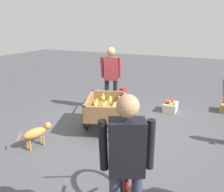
{
  "coord_description": "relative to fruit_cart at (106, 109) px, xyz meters",
  "views": [
    {
      "loc": [
        4.04,
        1.76,
        2.17
      ],
      "look_at": [
        0.0,
        -0.08,
        0.75
      ],
      "focal_mm": 36.49,
      "sensor_mm": 36.0,
      "label": 1
    }
  ],
  "objects": [
    {
      "name": "mixed_fruit_crate",
      "position": [
        -1.59,
        1.05,
        -0.31
      ],
      "size": [
        0.44,
        0.32,
        0.32
      ],
      "color": "beige",
      "rests_on": "ground"
    },
    {
      "name": "fruit_cart",
      "position": [
        0.0,
        0.0,
        0.0
      ],
      "size": [
        1.81,
        1.28,
        0.73
      ],
      "color": "olive",
      "rests_on": "ground"
    },
    {
      "name": "cyclist_person",
      "position": [
        2.26,
        1.31,
        0.5
      ],
      "size": [
        0.33,
        0.48,
        1.58
      ],
      "color": "#333851",
      "rests_on": "ground"
    },
    {
      "name": "vendor_person",
      "position": [
        -1.08,
        -0.39,
        0.53
      ],
      "size": [
        0.3,
        0.51,
        1.62
      ],
      "color": "black",
      "rests_on": "ground"
    },
    {
      "name": "plastic_bucket",
      "position": [
        -2.35,
        -0.56,
        -0.32
      ],
      "size": [
        0.23,
        0.23,
        0.25
      ],
      "primitive_type": "cylinder",
      "color": "#B21E1E",
      "rests_on": "ground"
    },
    {
      "name": "ground_plane",
      "position": [
        -0.01,
        0.21,
        -0.44
      ],
      "size": [
        24.0,
        24.0,
        0.0
      ],
      "primitive_type": "plane",
      "color": "#47474C"
    },
    {
      "name": "dog",
      "position": [
        1.19,
        -0.84,
        -0.17
      ],
      "size": [
        0.64,
        0.32,
        0.4
      ],
      "color": "#AD7A38",
      "rests_on": "ground"
    }
  ]
}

